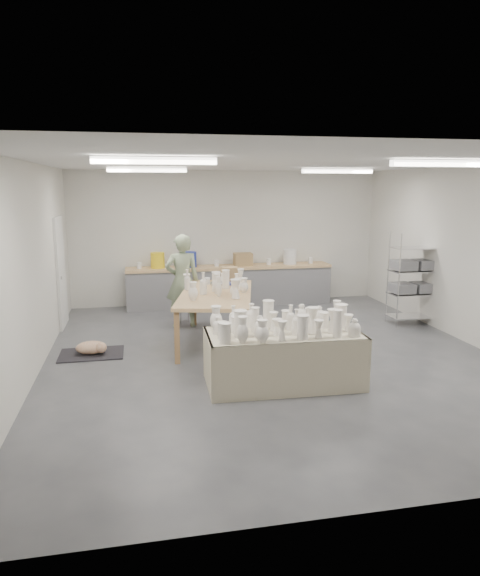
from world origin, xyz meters
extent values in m
plane|color=#424449|center=(0.00, 0.00, 0.00)|extent=(8.00, 8.00, 0.00)
cube|color=white|center=(0.00, 0.00, 2.99)|extent=(7.00, 8.00, 0.02)
cube|color=silver|center=(0.00, 4.00, 1.50)|extent=(7.00, 0.02, 3.00)
cube|color=silver|center=(0.00, -4.00, 1.50)|extent=(7.00, 0.02, 3.00)
cube|color=silver|center=(-3.50, 0.00, 1.50)|extent=(0.02, 8.00, 3.00)
cube|color=silver|center=(3.50, 0.00, 1.50)|extent=(0.02, 8.00, 3.00)
cube|color=white|center=(-3.47, 2.60, 1.05)|extent=(0.05, 0.90, 2.10)
cube|color=white|center=(-1.80, -1.50, 2.94)|extent=(1.40, 0.12, 0.08)
cube|color=white|center=(1.80, -1.50, 2.94)|extent=(1.40, 0.12, 0.08)
cube|color=white|center=(-1.80, 2.00, 2.94)|extent=(1.40, 0.12, 0.08)
cube|color=white|center=(1.80, 2.00, 2.94)|extent=(1.40, 0.12, 0.08)
cube|color=tan|center=(0.00, 3.68, 0.87)|extent=(4.60, 0.60, 0.06)
cube|color=slate|center=(0.00, 3.68, 0.42)|extent=(4.60, 0.55, 0.84)
cylinder|color=yellow|center=(-1.60, 3.68, 1.07)|extent=(0.30, 0.30, 0.34)
cylinder|color=#1D2E9E|center=(-0.90, 3.68, 1.07)|extent=(0.30, 0.30, 0.34)
cylinder|color=white|center=(1.40, 3.68, 1.07)|extent=(0.30, 0.30, 0.34)
cube|color=#957148|center=(0.30, 3.68, 1.04)|extent=(0.40, 0.30, 0.28)
cylinder|color=white|center=(-2.00, 3.68, 0.97)|extent=(0.10, 0.10, 0.14)
cylinder|color=white|center=(-0.30, 3.68, 0.97)|extent=(0.10, 0.10, 0.14)
cylinder|color=white|center=(0.90, 3.68, 0.97)|extent=(0.10, 0.10, 0.14)
cylinder|color=white|center=(1.90, 3.68, 0.97)|extent=(0.10, 0.10, 0.14)
cylinder|color=silver|center=(2.78, 1.18, 0.90)|extent=(0.02, 0.02, 1.80)
cylinder|color=silver|center=(3.62, 1.18, 0.90)|extent=(0.02, 0.02, 1.80)
cylinder|color=silver|center=(2.78, 1.62, 0.90)|extent=(0.02, 0.02, 1.80)
cylinder|color=silver|center=(3.62, 1.62, 0.90)|extent=(0.02, 0.02, 1.80)
cube|color=silver|center=(3.20, 1.40, 0.15)|extent=(0.88, 0.48, 0.02)
cube|color=silver|center=(3.20, 1.40, 0.60)|extent=(0.88, 0.48, 0.02)
cube|color=silver|center=(3.20, 1.40, 1.05)|extent=(0.88, 0.48, 0.02)
cube|color=silver|center=(3.20, 1.40, 1.50)|extent=(0.88, 0.48, 0.02)
cube|color=slate|center=(2.98, 1.40, 0.72)|extent=(0.38, 0.42, 0.18)
cube|color=slate|center=(3.42, 1.40, 0.72)|extent=(0.38, 0.42, 0.18)
cube|color=slate|center=(2.98, 1.40, 1.17)|extent=(0.38, 0.42, 0.18)
cube|color=slate|center=(3.42, 1.40, 1.17)|extent=(0.38, 0.42, 0.18)
cube|color=olive|center=(-0.14, -1.14, 0.31)|extent=(1.87, 0.90, 0.63)
cube|color=beige|center=(-0.14, -1.14, 0.71)|extent=(2.11, 1.06, 0.03)
cube|color=beige|center=(-0.14, -1.61, 0.36)|extent=(2.08, 0.10, 0.73)
cube|color=beige|center=(-0.14, -0.66, 0.36)|extent=(2.08, 0.10, 0.73)
cube|color=tan|center=(-0.74, 0.93, 0.85)|extent=(1.68, 2.55, 0.06)
cube|color=olive|center=(-1.26, -0.17, 0.41)|extent=(0.08, 0.08, 0.82)
cube|color=olive|center=(-0.22, -0.17, 0.41)|extent=(0.08, 0.08, 0.82)
cube|color=olive|center=(-1.26, 2.04, 0.41)|extent=(0.08, 0.08, 0.82)
cube|color=olive|center=(-0.22, 2.04, 0.41)|extent=(0.08, 0.08, 0.82)
ellipsoid|color=silver|center=(-0.64, 1.47, 0.93)|extent=(0.26, 0.26, 0.12)
cylinder|color=#1D2E9E|center=(-0.41, 1.61, 0.90)|extent=(0.26, 0.26, 0.03)
cylinder|color=white|center=(-0.79, 1.71, 0.94)|extent=(0.11, 0.11, 0.12)
cube|color=#957148|center=(-0.33, 1.87, 1.02)|extent=(0.32, 0.26, 0.28)
cube|color=black|center=(-2.82, 0.67, 0.01)|extent=(1.00, 0.70, 0.02)
ellipsoid|color=white|center=(-2.82, 0.67, 0.12)|extent=(0.51, 0.38, 0.20)
sphere|color=white|center=(-2.65, 0.56, 0.14)|extent=(0.17, 0.17, 0.17)
imported|color=#91A37E|center=(-1.21, 2.07, 0.89)|extent=(0.67, 0.45, 1.78)
cylinder|color=red|center=(-1.21, 2.34, 0.29)|extent=(0.40, 0.40, 0.04)
cylinder|color=silver|center=(-1.08, 2.38, 0.14)|extent=(0.02, 0.02, 0.28)
cylinder|color=silver|center=(-1.31, 2.44, 0.14)|extent=(0.02, 0.02, 0.28)
cylinder|color=silver|center=(-1.25, 2.21, 0.14)|extent=(0.02, 0.02, 0.28)
camera|label=1|loc=(-2.04, -7.52, 2.66)|focal=32.00mm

